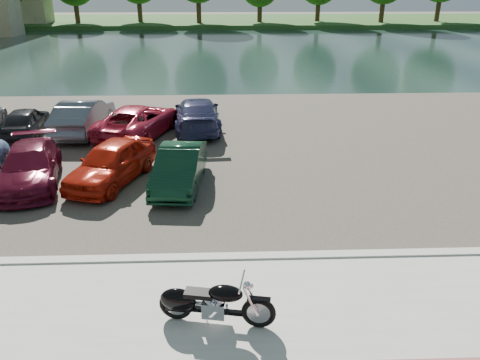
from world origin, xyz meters
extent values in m
plane|color=#595447|center=(0.00, 0.00, 0.00)|extent=(200.00, 200.00, 0.00)
cube|color=#B5B4AB|center=(0.00, -1.00, 0.05)|extent=(60.00, 6.00, 0.10)
cube|color=#B5B4AB|center=(0.00, 2.00, 0.07)|extent=(60.00, 0.30, 0.14)
cube|color=#3C3830|center=(0.00, 11.00, 0.02)|extent=(60.00, 18.00, 0.04)
cube|color=#192D2A|center=(0.00, 40.00, 0.00)|extent=(120.00, 40.00, 0.00)
cube|color=#214E1C|center=(0.00, 72.00, 0.30)|extent=(120.00, 24.00, 0.60)
cube|color=tan|center=(-28.00, 66.00, 3.60)|extent=(6.00, 4.00, 7.20)
cylinder|color=#3C2715|center=(-30.00, 64.60, 2.85)|extent=(0.70, 0.70, 4.50)
cylinder|color=#3C2715|center=(-21.00, 66.00, 3.08)|extent=(0.70, 0.70, 4.95)
cylinder|color=#3C2715|center=(-12.00, 67.40, 3.30)|extent=(0.70, 0.70, 5.40)
cylinder|color=#3C2715|center=(-3.00, 64.60, 3.52)|extent=(0.70, 0.70, 5.85)
cylinder|color=#3C2715|center=(6.00, 66.00, 2.85)|extent=(0.70, 0.70, 4.50)
cylinder|color=#3C2715|center=(15.00, 67.40, 3.08)|extent=(0.70, 0.70, 4.95)
cylinder|color=#3C2715|center=(24.00, 64.60, 3.30)|extent=(0.70, 0.70, 5.40)
cylinder|color=#3C2715|center=(33.00, 66.00, 3.52)|extent=(0.70, 0.70, 5.85)
torus|color=black|center=(0.91, -0.53, 0.44)|extent=(0.69, 0.24, 0.68)
torus|color=black|center=(-0.71, -0.23, 0.44)|extent=(0.69, 0.24, 0.68)
cylinder|color=#B2B2B7|center=(0.91, -0.53, 0.44)|extent=(0.46, 0.14, 0.46)
cylinder|color=#B2B2B7|center=(-0.71, -0.23, 0.44)|extent=(0.46, 0.14, 0.46)
cylinder|color=silver|center=(0.76, -0.61, 0.74)|extent=(0.33, 0.11, 0.63)
cylinder|color=silver|center=(0.79, -0.41, 0.74)|extent=(0.33, 0.11, 0.63)
cylinder|color=silver|center=(0.59, -0.47, 1.13)|extent=(0.17, 0.74, 0.04)
sphere|color=silver|center=(0.69, -0.49, 1.05)|extent=(0.19, 0.19, 0.16)
sphere|color=silver|center=(0.75, -0.50, 1.05)|extent=(0.13, 0.13, 0.11)
cube|color=black|center=(0.91, -0.53, 0.75)|extent=(0.47, 0.22, 0.06)
cube|color=black|center=(0.10, -0.38, 0.38)|extent=(1.20, 0.32, 0.08)
cube|color=silver|center=(0.05, -0.37, 0.45)|extent=(0.50, 0.40, 0.34)
cylinder|color=silver|center=(0.15, -0.39, 0.65)|extent=(0.27, 0.22, 0.27)
cylinder|color=silver|center=(-0.05, -0.36, 0.65)|extent=(0.27, 0.22, 0.27)
ellipsoid|color=black|center=(0.28, -0.42, 0.82)|extent=(0.73, 0.48, 0.32)
cube|color=black|center=(-0.24, -0.32, 0.76)|extent=(0.59, 0.38, 0.10)
ellipsoid|color=black|center=(-0.66, -0.24, 0.56)|extent=(0.78, 0.46, 0.50)
cube|color=black|center=(-0.71, -0.23, 0.49)|extent=(0.43, 0.25, 0.30)
cylinder|color=silver|center=(-0.21, -0.16, 0.32)|extent=(1.10, 0.29, 0.09)
cylinder|color=silver|center=(-0.21, -0.16, 0.40)|extent=(1.10, 0.29, 0.09)
cylinder|color=#B2B2B7|center=(-0.08, -0.53, 0.23)|extent=(0.05, 0.14, 0.22)
imported|color=#4D0B1D|center=(-6.15, 6.85, 0.68)|extent=(2.80, 4.72, 1.28)
imported|color=#B01B0B|center=(-3.49, 6.96, 0.74)|extent=(2.85, 4.40, 1.40)
imported|color=black|center=(-1.18, 6.54, 0.69)|extent=(1.70, 4.05, 1.30)
imported|color=black|center=(-8.41, 12.46, 0.66)|extent=(1.80, 3.75, 1.24)
imported|color=slate|center=(-5.91, 12.62, 0.80)|extent=(1.87, 4.70, 1.52)
imported|color=#AA1C34|center=(-3.42, 12.07, 0.73)|extent=(3.64, 5.44, 1.39)
imported|color=navy|center=(-0.89, 12.98, 0.76)|extent=(2.34, 5.06, 1.43)
camera|label=1|loc=(0.28, -7.81, 6.35)|focal=35.00mm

